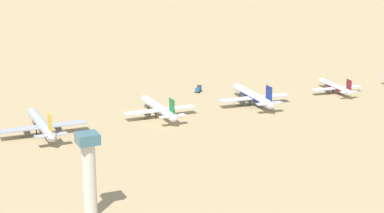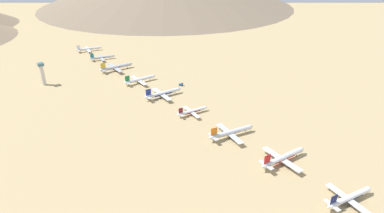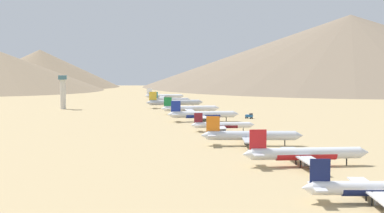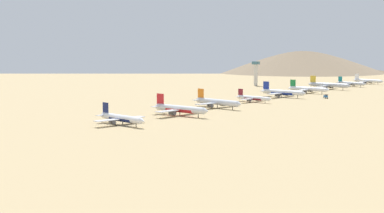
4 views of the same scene
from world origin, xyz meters
The scene contains 15 objects.
ground_plane centered at (0.00, 0.00, 0.00)m, with size 2768.39×2768.39×0.00m, color tan.
parked_jet_0 centered at (11.57, -229.12, 4.32)m, with size 44.93×36.71×12.98m.
parked_jet_1 centered at (10.77, -170.15, 4.89)m, with size 50.95×41.36×14.70m.
parked_jet_2 centered at (2.98, -113.95, 4.87)m, with size 50.03×40.89×14.46m.
parked_jet_3 centered at (0.36, -55.69, 3.66)m, with size 38.11×31.02×10.99m.
parked_jet_4 centered at (-2.28, 0.56, 4.79)m, with size 49.92×40.54×14.40m.
parked_jet_5 centered at (-3.63, 56.13, 4.55)m, with size 46.70×37.81×13.51m.
parked_jet_6 centered at (-9.20, 117.37, 5.00)m, with size 51.32×41.56×14.84m.
parked_jet_7 centered at (-6.97, 174.55, 3.89)m, with size 39.94×32.70×11.57m.
parked_jet_8 centered at (-7.87, 230.55, 4.20)m, with size 43.01×35.21×12.46m.
service_truck centered at (34.78, 16.17, 2.08)m, with size 5.48×5.40×3.90m.
control_tower centered at (-106.35, 122.02, 16.43)m, with size 7.20×7.20×29.44m.
desert_hill_0 centered at (-229.69, 466.74, 29.43)m, with size 309.53×309.53×58.86m, color #847056.
desert_hill_1 centered at (-322.66, 591.44, 39.98)m, with size 425.51×425.51×79.97m, color #7A6854.
desert_hill_3 centered at (-181.78, 579.34, 31.11)m, with size 262.43×262.43×62.22m, color #847056.
Camera 4 is at (266.71, -486.46, 50.06)m, focal length 54.57 mm.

